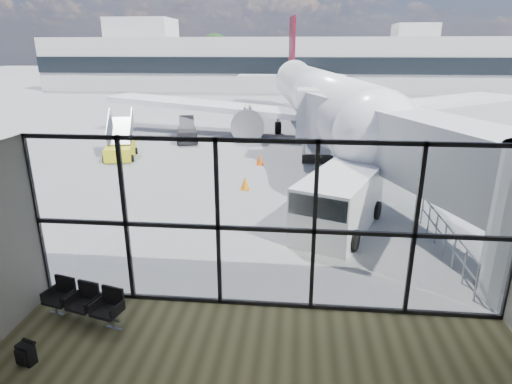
% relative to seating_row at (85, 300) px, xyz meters
% --- Properties ---
extents(ground, '(220.00, 220.00, 0.00)m').
position_rel_seating_row_xyz_m(ground, '(4.41, 41.00, -0.53)').
color(ground, slate).
rests_on(ground, ground).
extents(lounge_shell, '(12.02, 8.01, 4.51)m').
position_rel_seating_row_xyz_m(lounge_shell, '(4.41, -3.80, 2.12)').
color(lounge_shell, brown).
rests_on(lounge_shell, ground).
extents(glass_curtain_wall, '(12.10, 0.12, 4.50)m').
position_rel_seating_row_xyz_m(glass_curtain_wall, '(4.41, 1.00, 1.72)').
color(glass_curtain_wall, white).
rests_on(glass_curtain_wall, ground).
extents(jet_bridge, '(8.00, 16.50, 4.33)m').
position_rel_seating_row_xyz_m(jet_bridge, '(9.32, 8.08, 2.23)').
color(jet_bridge, '#A0A2A6').
rests_on(jet_bridge, ground).
extents(apron_railing, '(0.06, 5.46, 1.11)m').
position_rel_seating_row_xyz_m(apron_railing, '(10.01, 4.50, 0.19)').
color(apron_railing, gray).
rests_on(apron_railing, ground).
extents(far_terminal, '(80.00, 12.20, 11.00)m').
position_rel_seating_row_xyz_m(far_terminal, '(3.83, 62.97, 3.68)').
color(far_terminal, beige).
rests_on(far_terminal, ground).
extents(tree_0, '(4.95, 4.95, 7.12)m').
position_rel_seating_row_xyz_m(tree_0, '(-40.59, 73.00, 4.10)').
color(tree_0, '#382619').
rests_on(tree_0, ground).
extents(tree_1, '(5.61, 5.61, 8.07)m').
position_rel_seating_row_xyz_m(tree_1, '(-34.59, 73.00, 4.72)').
color(tree_1, '#382619').
rests_on(tree_1, ground).
extents(tree_2, '(6.27, 6.27, 9.03)m').
position_rel_seating_row_xyz_m(tree_2, '(-28.59, 73.00, 5.34)').
color(tree_2, '#382619').
rests_on(tree_2, ground).
extents(tree_3, '(4.95, 4.95, 7.12)m').
position_rel_seating_row_xyz_m(tree_3, '(-22.59, 73.00, 4.10)').
color(tree_3, '#382619').
rests_on(tree_3, ground).
extents(tree_4, '(5.61, 5.61, 8.07)m').
position_rel_seating_row_xyz_m(tree_4, '(-16.59, 73.00, 4.72)').
color(tree_4, '#382619').
rests_on(tree_4, ground).
extents(tree_5, '(6.27, 6.27, 9.03)m').
position_rel_seating_row_xyz_m(tree_5, '(-10.59, 73.00, 5.34)').
color(tree_5, '#382619').
rests_on(tree_5, ground).
extents(seating_row, '(2.17, 1.10, 0.96)m').
position_rel_seating_row_xyz_m(seating_row, '(0.00, 0.00, 0.00)').
color(seating_row, gray).
rests_on(seating_row, ground).
extents(backpack, '(0.41, 0.40, 0.53)m').
position_rel_seating_row_xyz_m(backpack, '(-0.52, -1.72, -0.27)').
color(backpack, black).
rests_on(backpack, ground).
extents(airliner, '(32.77, 38.13, 9.85)m').
position_rel_seating_row_xyz_m(airliner, '(6.26, 26.20, 2.47)').
color(airliner, silver).
rests_on(airliner, ground).
extents(service_van, '(3.79, 5.27, 2.10)m').
position_rel_seating_row_xyz_m(service_van, '(6.70, 6.30, 0.55)').
color(service_van, silver).
rests_on(service_van, ground).
extents(belt_loader, '(2.07, 3.74, 1.64)m').
position_rel_seating_row_xyz_m(belt_loader, '(-2.83, 21.15, 0.02)').
color(belt_loader, black).
rests_on(belt_loader, ground).
extents(mobile_stairs, '(2.27, 3.50, 2.28)m').
position_rel_seating_row_xyz_m(mobile_stairs, '(-5.74, 16.09, 0.02)').
color(mobile_stairs, yellow).
rests_on(mobile_stairs, ground).
extents(traffic_cone_a, '(0.46, 0.46, 0.65)m').
position_rel_seating_row_xyz_m(traffic_cone_a, '(2.97, 15.32, -0.22)').
color(traffic_cone_a, '#FB5A0D').
rests_on(traffic_cone_a, ground).
extents(traffic_cone_b, '(0.45, 0.45, 0.64)m').
position_rel_seating_row_xyz_m(traffic_cone_b, '(2.68, 10.72, -0.23)').
color(traffic_cone_b, orange).
rests_on(traffic_cone_b, ground).
extents(traffic_cone_c, '(0.36, 0.36, 0.51)m').
position_rel_seating_row_xyz_m(traffic_cone_c, '(7.34, 13.35, -0.29)').
color(traffic_cone_c, '#FA390D').
rests_on(traffic_cone_c, ground).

